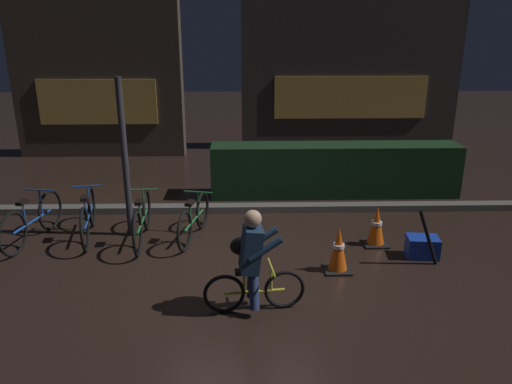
% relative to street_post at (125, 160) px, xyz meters
% --- Properties ---
extents(ground_plane, '(40.00, 40.00, 0.00)m').
position_rel_street_post_xyz_m(ground_plane, '(1.78, -1.20, -1.24)').
color(ground_plane, black).
extents(sidewalk_curb, '(12.00, 0.24, 0.12)m').
position_rel_street_post_xyz_m(sidewalk_curb, '(1.78, 1.00, -1.18)').
color(sidewalk_curb, '#56544F').
rests_on(sidewalk_curb, ground).
extents(hedge_row, '(4.80, 0.70, 1.01)m').
position_rel_street_post_xyz_m(hedge_row, '(3.58, 1.90, -0.73)').
color(hedge_row, black).
rests_on(hedge_row, ground).
extents(storefront_left, '(4.17, 0.54, 4.93)m').
position_rel_street_post_xyz_m(storefront_left, '(-1.82, 5.30, 1.21)').
color(storefront_left, '#42382D').
rests_on(storefront_left, ground).
extents(storefront_right, '(5.78, 0.54, 4.56)m').
position_rel_street_post_xyz_m(storefront_right, '(4.65, 6.00, 1.03)').
color(storefront_right, '#383330').
rests_on(storefront_right, ground).
extents(street_post, '(0.10, 0.10, 2.47)m').
position_rel_street_post_xyz_m(street_post, '(0.00, 0.00, 0.00)').
color(street_post, '#2D2D33').
rests_on(street_post, ground).
extents(parked_bike_leftmost, '(0.46, 1.63, 0.76)m').
position_rel_street_post_xyz_m(parked_bike_leftmost, '(-1.43, -0.22, -0.89)').
color(parked_bike_leftmost, black).
rests_on(parked_bike_leftmost, ground).
extents(parked_bike_left_mid, '(0.46, 1.65, 0.77)m').
position_rel_street_post_xyz_m(parked_bike_left_mid, '(-0.62, -0.09, -0.89)').
color(parked_bike_left_mid, black).
rests_on(parked_bike_left_mid, ground).
extents(parked_bike_center_left, '(0.46, 1.66, 0.76)m').
position_rel_street_post_xyz_m(parked_bike_center_left, '(0.25, -0.26, -0.89)').
color(parked_bike_center_left, black).
rests_on(parked_bike_center_left, ground).
extents(parked_bike_center_right, '(0.46, 1.48, 0.69)m').
position_rel_street_post_xyz_m(parked_bike_center_right, '(1.03, -0.17, -0.92)').
color(parked_bike_center_right, black).
rests_on(parked_bike_center_right, ground).
extents(traffic_cone_near, '(0.36, 0.36, 0.64)m').
position_rel_street_post_xyz_m(traffic_cone_near, '(3.07, -1.30, -0.93)').
color(traffic_cone_near, black).
rests_on(traffic_cone_near, ground).
extents(traffic_cone_far, '(0.36, 0.36, 0.61)m').
position_rel_street_post_xyz_m(traffic_cone_far, '(3.80, -0.48, -0.94)').
color(traffic_cone_far, black).
rests_on(traffic_cone_far, ground).
extents(blue_crate, '(0.47, 0.37, 0.30)m').
position_rel_street_post_xyz_m(blue_crate, '(4.36, -0.90, -1.09)').
color(blue_crate, '#193DB7').
rests_on(blue_crate, ground).
extents(cyclist, '(1.19, 0.50, 1.25)m').
position_rel_street_post_xyz_m(cyclist, '(1.89, -2.23, -0.61)').
color(cyclist, black).
rests_on(cyclist, ground).
extents(closed_umbrella, '(0.35, 0.06, 0.81)m').
position_rel_street_post_xyz_m(closed_umbrella, '(4.33, -1.15, -0.83)').
color(closed_umbrella, black).
rests_on(closed_umbrella, ground).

